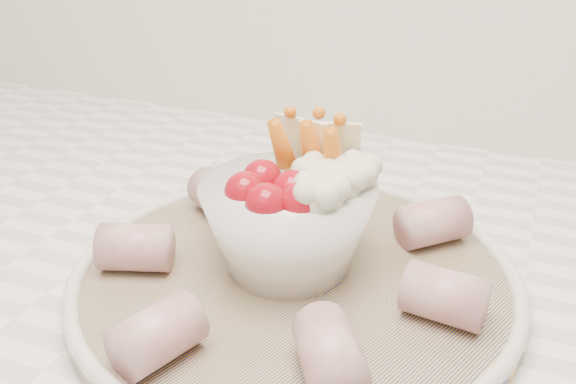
% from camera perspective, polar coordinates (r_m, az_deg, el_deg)
% --- Properties ---
extents(serving_platter, '(0.44, 0.44, 0.02)m').
position_cam_1_polar(serving_platter, '(0.50, 0.64, -7.57)').
color(serving_platter, navy).
rests_on(serving_platter, kitchen_counter).
extents(veggie_bowl, '(0.13, 0.13, 0.11)m').
position_cam_1_polar(veggie_bowl, '(0.48, 0.39, -2.16)').
color(veggie_bowl, white).
rests_on(veggie_bowl, serving_platter).
extents(cured_meat_rolls, '(0.29, 0.31, 0.04)m').
position_cam_1_polar(cured_meat_rolls, '(0.49, 0.55, -5.31)').
color(cured_meat_rolls, '#A44B59').
rests_on(cured_meat_rolls, serving_platter).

